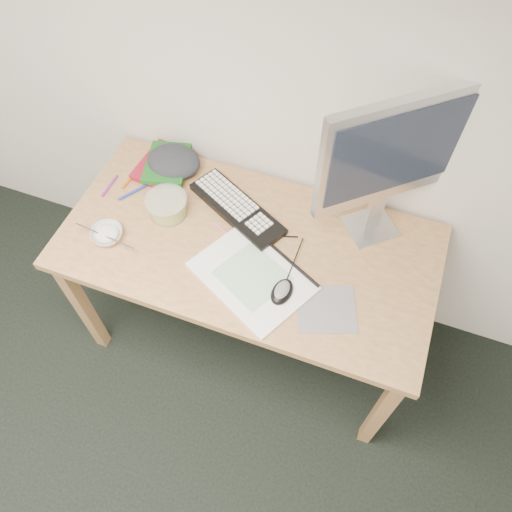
{
  "coord_description": "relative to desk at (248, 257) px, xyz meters",
  "views": [
    {
      "loc": [
        0.51,
        0.45,
        2.27
      ],
      "look_at": [
        0.18,
        1.34,
        0.83
      ],
      "focal_mm": 35.0,
      "sensor_mm": 36.0,
      "label": 1
    }
  ],
  "objects": [
    {
      "name": "desk",
      "position": [
        0.0,
        0.0,
        0.0
      ],
      "size": [
        1.4,
        0.7,
        0.75
      ],
      "color": "tan",
      "rests_on": "ground"
    },
    {
      "name": "mousepad",
      "position": [
        0.35,
        -0.16,
        0.08
      ],
      "size": [
        0.25,
        0.24,
        0.0
      ],
      "primitive_type": "cube",
      "rotation": [
        0.0,
        0.0,
        0.34
      ],
      "color": "slate",
      "rests_on": "desk"
    },
    {
      "name": "sketchpad",
      "position": [
        0.07,
        -0.13,
        0.09
      ],
      "size": [
        0.49,
        0.44,
        0.01
      ],
      "primitive_type": "cube",
      "rotation": [
        0.0,
        0.0,
        -0.47
      ],
      "color": "white",
      "rests_on": "desk"
    },
    {
      "name": "keyboard",
      "position": [
        -0.1,
        0.14,
        0.09
      ],
      "size": [
        0.44,
        0.32,
        0.03
      ],
      "primitive_type": "cube",
      "rotation": [
        0.0,
        0.0,
        -0.48
      ],
      "color": "black",
      "rests_on": "desk"
    },
    {
      "name": "monitor",
      "position": [
        0.41,
        0.24,
        0.46
      ],
      "size": [
        0.41,
        0.37,
        0.6
      ],
      "rotation": [
        0.0,
        0.0,
        0.71
      ],
      "color": "silver",
      "rests_on": "desk"
    },
    {
      "name": "mouse",
      "position": [
        0.19,
        -0.16,
        0.11
      ],
      "size": [
        0.08,
        0.12,
        0.04
      ],
      "primitive_type": "ellipsoid",
      "rotation": [
        0.0,
        0.0,
        -0.12
      ],
      "color": "black",
      "rests_on": "sketchpad"
    },
    {
      "name": "rice_bowl",
      "position": [
        -0.5,
        -0.15,
        0.1
      ],
      "size": [
        0.15,
        0.15,
        0.04
      ],
      "primitive_type": "imported",
      "rotation": [
        0.0,
        0.0,
        -0.28
      ],
      "color": "white",
      "rests_on": "desk"
    },
    {
      "name": "chopsticks",
      "position": [
        -0.5,
        -0.17,
        0.12
      ],
      "size": [
        0.25,
        0.05,
        0.02
      ],
      "primitive_type": "cylinder",
      "rotation": [
        0.0,
        1.57,
        -0.11
      ],
      "color": "silver",
      "rests_on": "rice_bowl"
    },
    {
      "name": "fruit_tub",
      "position": [
        -0.34,
        0.04,
        0.12
      ],
      "size": [
        0.2,
        0.2,
        0.08
      ],
      "primitive_type": "cylinder",
      "rotation": [
        0.0,
        0.0,
        -0.3
      ],
      "color": "gold",
      "rests_on": "desk"
    },
    {
      "name": "book_red",
      "position": [
        -0.47,
        0.24,
        0.09
      ],
      "size": [
        0.19,
        0.25,
        0.02
      ],
      "primitive_type": "cube",
      "rotation": [
        0.0,
        0.0,
        -0.08
      ],
      "color": "maroon",
      "rests_on": "desk"
    },
    {
      "name": "book_green",
      "position": [
        -0.44,
        0.24,
        0.12
      ],
      "size": [
        0.21,
        0.26,
        0.02
      ],
      "primitive_type": "cube",
      "rotation": [
        0.0,
        0.0,
        0.24
      ],
      "color": "#175D1B",
      "rests_on": "book_red"
    },
    {
      "name": "cloth_lump",
      "position": [
        -0.42,
        0.25,
        0.12
      ],
      "size": [
        0.2,
        0.17,
        0.08
      ],
      "primitive_type": "ellipsoid",
      "rotation": [
        0.0,
        0.0,
        0.1
      ],
      "color": "#282930",
      "rests_on": "desk"
    },
    {
      "name": "pencil_pink",
      "position": [
        -0.07,
        0.01,
        0.09
      ],
      "size": [
        0.16,
        0.09,
        0.01
      ],
      "primitive_type": "cylinder",
      "rotation": [
        0.0,
        1.57,
        -0.48
      ],
      "color": "pink",
      "rests_on": "desk"
    },
    {
      "name": "pencil_tan",
      "position": [
        0.03,
        0.01,
        0.09
      ],
      "size": [
        0.19,
        0.07,
        0.01
      ],
      "primitive_type": "cylinder",
      "rotation": [
        0.0,
        1.57,
        -0.35
      ],
      "color": "#A78158",
      "rests_on": "desk"
    },
    {
      "name": "pencil_black",
      "position": [
        0.09,
        0.07,
        0.09
      ],
      "size": [
        0.16,
        0.06,
        0.01
      ],
      "primitive_type": "cylinder",
      "rotation": [
        0.0,
        1.57,
        0.31
      ],
      "color": "black",
      "rests_on": "desk"
    },
    {
      "name": "marker_blue",
      "position": [
        -0.52,
        0.07,
        0.09
      ],
      "size": [
        0.08,
        0.11,
        0.01
      ],
      "primitive_type": "cylinder",
      "rotation": [
        0.0,
        1.57,
        0.99
      ],
      "color": "#1E34A7",
      "rests_on": "desk"
    },
    {
      "name": "marker_orange",
      "position": [
        -0.56,
        0.15,
        0.09
      ],
      "size": [
        0.03,
        0.13,
        0.01
      ],
      "primitive_type": "cylinder",
      "rotation": [
        0.0,
        1.57,
        1.46
      ],
      "color": "orange",
      "rests_on": "desk"
    },
    {
      "name": "marker_purple",
      "position": [
        -0.62,
        0.07,
        0.09
      ],
      "size": [
        0.01,
        0.12,
        0.01
      ],
      "primitive_type": "cylinder",
      "rotation": [
        0.0,
        1.57,
        1.55
      ],
      "color": "purple",
      "rests_on": "desk"
    }
  ]
}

